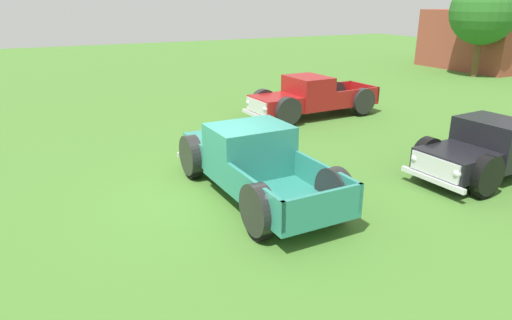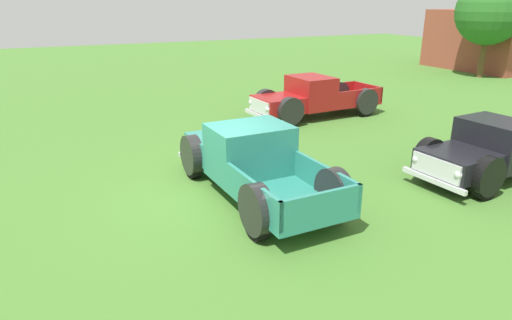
{
  "view_description": "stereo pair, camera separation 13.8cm",
  "coord_description": "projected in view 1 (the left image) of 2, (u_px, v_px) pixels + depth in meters",
  "views": [
    {
      "loc": [
        9.28,
        -3.63,
        4.33
      ],
      "look_at": [
        0.63,
        0.74,
        0.9
      ],
      "focal_mm": 31.86,
      "sensor_mm": 36.0,
      "label": 1
    },
    {
      "loc": [
        9.34,
        -3.5,
        4.33
      ],
      "look_at": [
        0.63,
        0.74,
        0.9
      ],
      "focal_mm": 31.86,
      "sensor_mm": 36.0,
      "label": 2
    }
  ],
  "objects": [
    {
      "name": "pickup_truck_behind_right",
      "position": [
        490.0,
        150.0,
        11.56
      ],
      "size": [
        2.19,
        5.02,
        1.5
      ],
      "color": "black",
      "rests_on": "ground_plane"
    },
    {
      "name": "brick_pavilion",
      "position": [
        484.0,
        39.0,
        29.86
      ],
      "size": [
        6.67,
        5.22,
        3.71
      ],
      "color": "brown",
      "rests_on": "ground_plane"
    },
    {
      "name": "ground_plane",
      "position": [
        216.0,
        192.0,
        10.8
      ],
      "size": [
        80.0,
        80.0,
        0.0
      ],
      "primitive_type": "plane",
      "color": "#477A2D"
    },
    {
      "name": "pickup_truck_foreground",
      "position": [
        248.0,
        160.0,
        10.64
      ],
      "size": [
        5.38,
        2.19,
        1.63
      ],
      "color": "#2D8475",
      "rests_on": "ground_plane"
    },
    {
      "name": "pickup_truck_behind_left",
      "position": [
        306.0,
        98.0,
        17.41
      ],
      "size": [
        2.21,
        5.27,
        1.59
      ],
      "color": "maroon",
      "rests_on": "ground_plane"
    },
    {
      "name": "oak_tree_east",
      "position": [
        484.0,
        12.0,
        25.79
      ],
      "size": [
        3.74,
        3.74,
        5.58
      ],
      "color": "brown",
      "rests_on": "ground_plane"
    }
  ]
}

